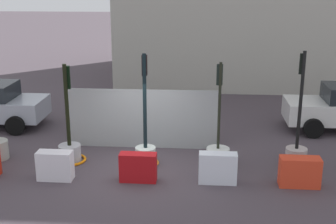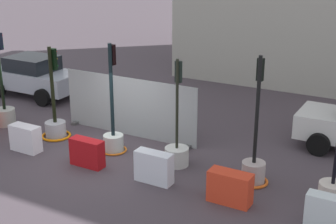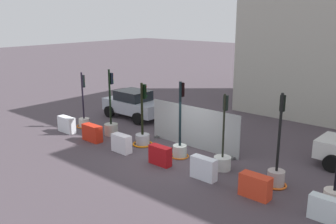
% 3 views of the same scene
% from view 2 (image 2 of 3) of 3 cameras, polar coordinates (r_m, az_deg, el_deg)
% --- Properties ---
extents(ground_plane, '(120.00, 120.00, 0.00)m').
position_cam_2_polar(ground_plane, '(15.06, -7.56, -4.91)').
color(ground_plane, '#473D44').
extents(traffic_light_1, '(0.70, 0.70, 3.44)m').
position_cam_2_polar(traffic_light_1, '(18.02, -18.55, 0.39)').
color(traffic_light_1, '#A9A9A0').
rests_on(traffic_light_1, ground_plane).
extents(traffic_light_2, '(0.98, 0.98, 3.03)m').
position_cam_2_polar(traffic_light_2, '(16.47, -13.02, -1.20)').
color(traffic_light_2, '#ACABB1').
rests_on(traffic_light_2, ground_plane).
extents(traffic_light_3, '(0.82, 0.82, 3.37)m').
position_cam_2_polar(traffic_light_3, '(15.03, -6.42, -2.48)').
color(traffic_light_3, silver).
rests_on(traffic_light_3, ground_plane).
extents(traffic_light_4, '(0.70, 0.70, 3.14)m').
position_cam_2_polar(traffic_light_4, '(14.05, 1.04, -4.32)').
color(traffic_light_4, silver).
rests_on(traffic_light_4, ground_plane).
extents(traffic_light_5, '(0.83, 0.83, 3.49)m').
position_cam_2_polar(traffic_light_5, '(13.23, 9.99, -6.07)').
color(traffic_light_5, '#B4A5A2').
rests_on(traffic_light_5, ground_plane).
extents(traffic_light_6, '(0.90, 0.90, 3.17)m').
position_cam_2_polar(traffic_light_6, '(12.84, 18.73, -7.91)').
color(traffic_light_6, beige).
rests_on(traffic_light_6, ground_plane).
extents(construction_barrier_2, '(0.98, 0.44, 0.82)m').
position_cam_2_polar(construction_barrier_2, '(15.64, -16.30, -2.96)').
color(construction_barrier_2, white).
rests_on(construction_barrier_2, ground_plane).
extents(construction_barrier_3, '(1.02, 0.38, 0.81)m').
position_cam_2_polar(construction_barrier_3, '(14.23, -9.43, -4.71)').
color(construction_barrier_3, '#AF1116').
rests_on(construction_barrier_3, ground_plane).
extents(construction_barrier_4, '(1.05, 0.39, 0.86)m').
position_cam_2_polar(construction_barrier_4, '(13.11, -1.66, -6.47)').
color(construction_barrier_4, white).
rests_on(construction_barrier_4, ground_plane).
extents(construction_barrier_5, '(1.09, 0.47, 0.82)m').
position_cam_2_polar(construction_barrier_5, '(12.24, 7.25, -8.75)').
color(construction_barrier_5, red).
rests_on(construction_barrier_5, ground_plane).
extents(construction_barrier_6, '(1.00, 0.38, 0.78)m').
position_cam_2_polar(construction_barrier_6, '(11.75, 18.20, -11.02)').
color(construction_barrier_6, silver).
rests_on(construction_barrier_6, ground_plane).
extents(car_silver_hatchback, '(3.96, 2.17, 1.66)m').
position_cam_2_polar(car_silver_hatchback, '(21.13, -15.32, 4.09)').
color(car_silver_hatchback, '#A6AEBC').
rests_on(car_silver_hatchback, ground_plane).
extents(site_fence_panel, '(4.96, 0.50, 1.98)m').
position_cam_2_polar(site_fence_panel, '(16.11, -4.56, 0.49)').
color(site_fence_panel, '#989FA0').
rests_on(site_fence_panel, ground_plane).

